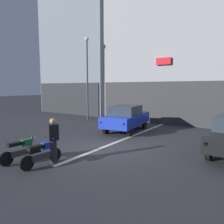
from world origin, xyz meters
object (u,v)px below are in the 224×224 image
at_px(car_blue_crossing_near, 126,117).
at_px(motorcycle_green_row_leftmost, 22,150).
at_px(street_lamp, 87,70).
at_px(motorcycle_blue_row_left_mid, 42,153).
at_px(person_by_motorcycles, 53,140).
at_px(car_white_down_street, 192,111).

xyz_separation_m(car_blue_crossing_near, motorcycle_green_row_leftmost, (-0.38, -7.08, -0.43)).
height_order(street_lamp, motorcycle_blue_row_left_mid, street_lamp).
distance_m(car_blue_crossing_near, motorcycle_blue_row_left_mid, 6.97).
bearing_deg(street_lamp, motorcycle_blue_row_left_mid, -57.88).
distance_m(motorcycle_blue_row_left_mid, person_by_motorcycles, 0.59).
bearing_deg(car_blue_crossing_near, motorcycle_blue_row_left_mid, -85.04).
bearing_deg(street_lamp, motorcycle_green_row_leftmost, -62.69).
bearing_deg(motorcycle_green_row_leftmost, street_lamp, 117.31).
bearing_deg(car_blue_crossing_near, motorcycle_green_row_leftmost, -93.08).
height_order(motorcycle_blue_row_left_mid, person_by_motorcycles, person_by_motorcycles).
distance_m(car_white_down_street, street_lamp, 9.32).
height_order(street_lamp, motorcycle_green_row_leftmost, street_lamp).
relative_size(car_white_down_street, street_lamp, 0.61).
height_order(street_lamp, person_by_motorcycles, street_lamp).
relative_size(street_lamp, motorcycle_blue_row_left_mid, 4.18).
xyz_separation_m(car_blue_crossing_near, motorcycle_blue_row_left_mid, (0.60, -6.93, -0.43)).
xyz_separation_m(street_lamp, motorcycle_blue_row_left_mid, (5.96, -9.50, -3.78)).
height_order(car_blue_crossing_near, motorcycle_blue_row_left_mid, car_blue_crossing_near).
relative_size(motorcycle_green_row_leftmost, motorcycle_blue_row_left_mid, 1.00).
bearing_deg(motorcycle_blue_row_left_mid, person_by_motorcycles, 72.88).
bearing_deg(street_lamp, car_blue_crossing_near, -25.62).
xyz_separation_m(car_blue_crossing_near, street_lamp, (-5.36, 2.57, 3.35)).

